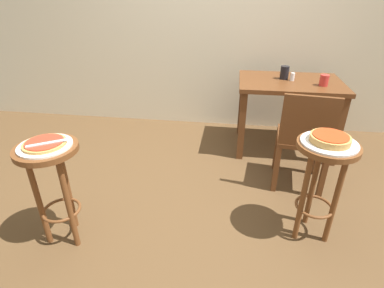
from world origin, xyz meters
name	(u,v)px	position (x,y,z in m)	size (l,w,h in m)	color
ground_plane	(198,204)	(0.00, 0.00, 0.00)	(6.00, 6.00, 0.00)	brown
stool_foreground	(52,174)	(-0.85, -0.48, 0.52)	(0.37, 0.37, 0.71)	brown
serving_plate_foreground	(45,146)	(-0.85, -0.48, 0.71)	(0.31, 0.31, 0.01)	white
pizza_foreground	(45,143)	(-0.85, -0.48, 0.73)	(0.25, 0.25, 0.02)	tan
stool_middle	(322,171)	(0.80, -0.21, 0.52)	(0.37, 0.37, 0.71)	brown
serving_plate_middle	(329,143)	(0.80, -0.21, 0.71)	(0.33, 0.33, 0.01)	silver
pizza_middle	(330,139)	(0.80, -0.21, 0.74)	(0.23, 0.23, 0.05)	tan
dining_table	(289,92)	(0.76, 1.07, 0.61)	(0.98, 0.69, 0.72)	#5B3319
cup_near_edge	(324,80)	(1.03, 0.95, 0.77)	(0.08, 0.08, 0.10)	red
cup_far_edge	(285,73)	(0.70, 1.13, 0.79)	(0.08, 0.08, 0.12)	black
condiment_shaker	(292,77)	(0.77, 1.08, 0.76)	(0.04, 0.04, 0.08)	white
wooden_chair	(304,138)	(0.80, 0.36, 0.47)	(0.45, 0.45, 0.85)	#5B3319
pizza_server_knife	(47,143)	(-0.82, -0.50, 0.74)	(0.22, 0.02, 0.01)	silver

